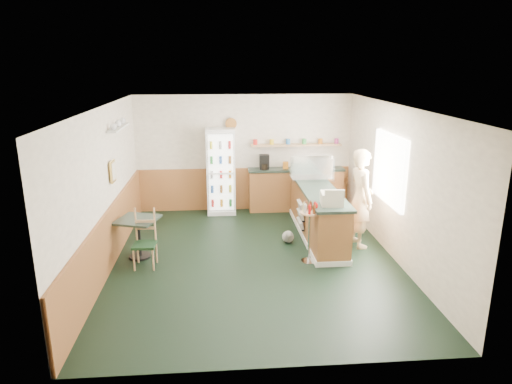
{
  "coord_description": "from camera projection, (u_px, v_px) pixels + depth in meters",
  "views": [
    {
      "loc": [
        -0.57,
        -7.47,
        3.39
      ],
      "look_at": [
        0.08,
        0.6,
        1.09
      ],
      "focal_mm": 32.0,
      "sensor_mm": 36.0,
      "label": 1
    }
  ],
  "objects": [
    {
      "name": "display_case",
      "position": [
        312.0,
        168.0,
        9.55
      ],
      "size": [
        0.88,
        0.46,
        0.5
      ],
      "color": "silver",
      "rests_on": "service_counter"
    },
    {
      "name": "room_envelope",
      "position": [
        239.0,
        168.0,
        8.4
      ],
      "size": [
        5.04,
        6.02,
        2.72
      ],
      "color": "white",
      "rests_on": "ground"
    },
    {
      "name": "ground",
      "position": [
        254.0,
        260.0,
        8.13
      ],
      "size": [
        6.0,
        6.0,
        0.0
      ],
      "primitive_type": "plane",
      "color": "black",
      "rests_on": "ground"
    },
    {
      "name": "back_counter",
      "position": [
        295.0,
        188.0,
        10.76
      ],
      "size": [
        2.24,
        0.42,
        1.69
      ],
      "color": "#AA6B36",
      "rests_on": "ground"
    },
    {
      "name": "shopkeeper",
      "position": [
        361.0,
        198.0,
        8.54
      ],
      "size": [
        0.52,
        0.67,
        1.88
      ],
      "primitive_type": "imported",
      "rotation": [
        0.0,
        0.0,
        1.68
      ],
      "color": "tan",
      "rests_on": "ground"
    },
    {
      "name": "drinks_fridge",
      "position": [
        221.0,
        171.0,
        10.45
      ],
      "size": [
        0.65,
        0.54,
        1.97
      ],
      "color": "white",
      "rests_on": "ground"
    },
    {
      "name": "cash_register",
      "position": [
        332.0,
        199.0,
        7.9
      ],
      "size": [
        0.41,
        0.43,
        0.21
      ],
      "primitive_type": "cube",
      "rotation": [
        0.0,
        0.0,
        -0.11
      ],
      "color": "beige",
      "rests_on": "service_counter"
    },
    {
      "name": "service_counter",
      "position": [
        317.0,
        214.0,
        9.14
      ],
      "size": [
        0.68,
        3.01,
        1.01
      ],
      "color": "#AA6B36",
      "rests_on": "ground"
    },
    {
      "name": "cafe_table",
      "position": [
        138.0,
        230.0,
        8.1
      ],
      "size": [
        0.84,
        0.84,
        0.74
      ],
      "rotation": [
        0.0,
        0.0,
        -0.3
      ],
      "color": "black",
      "rests_on": "ground"
    },
    {
      "name": "condiment_stand",
      "position": [
        310.0,
        223.0,
        7.86
      ],
      "size": [
        0.35,
        0.35,
        1.08
      ],
      "rotation": [
        0.0,
        0.0,
        -0.29
      ],
      "color": "silver",
      "rests_on": "ground"
    },
    {
      "name": "dog_doorstop",
      "position": [
        288.0,
        236.0,
        8.87
      ],
      "size": [
        0.23,
        0.3,
        0.28
      ],
      "rotation": [
        0.0,
        0.0,
        0.16
      ],
      "color": "#969691",
      "rests_on": "ground"
    },
    {
      "name": "newspaper_rack",
      "position": [
        301.0,
        215.0,
        8.99
      ],
      "size": [
        0.09,
        0.45,
        0.53
      ],
      "color": "black",
      "rests_on": "ground"
    },
    {
      "name": "cafe_chair",
      "position": [
        145.0,
        236.0,
        7.8
      ],
      "size": [
        0.39,
        0.39,
        1.01
      ],
      "rotation": [
        0.0,
        0.0,
        -0.04
      ],
      "color": "black",
      "rests_on": "ground"
    }
  ]
}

